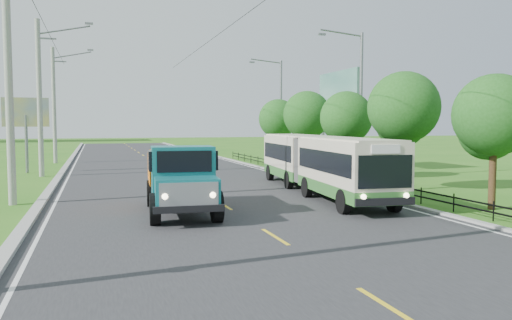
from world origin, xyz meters
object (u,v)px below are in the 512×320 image
tree_fifth (307,118)px  tree_back (278,121)px  pole_far (54,104)px  bus (319,160)px  planter_near (405,191)px  planter_far (282,165)px  tree_fourth (346,121)px  planter_mid (328,174)px  streetlight_mid (359,99)px  tree_second (493,120)px  streetlight_far (279,107)px  tree_third (403,112)px  billboard_left (26,117)px  pole_mid (40,97)px  billboard_right (338,98)px  pole_near (10,81)px  dump_truck (181,175)px

tree_fifth → tree_back: size_ratio=1.05×
pole_far → tree_back: bearing=-20.7°
bus → planter_near: bearing=-30.2°
planter_far → pole_far: bearing=146.9°
planter_far → tree_fifth: bearing=-56.0°
tree_fourth → planter_mid: size_ratio=8.06×
planter_mid → streetlight_mid: bearing=0.0°
tree_second → streetlight_mid: size_ratio=0.58×
streetlight_far → bus: size_ratio=0.64×
tree_third → billboard_left: tree_third is taller
pole_mid → planter_near: 23.08m
planter_near → planter_mid: (0.00, 8.00, 0.00)m
tree_fourth → tree_fifth: tree_fifth is taller
tree_second → tree_fifth: size_ratio=0.91×
pole_mid → planter_mid: bearing=-22.5°
tree_fourth → billboard_right: size_ratio=0.74×
tree_second → tree_fifth: bearing=90.0°
streetlight_mid → billboard_left: 22.51m
streetlight_mid → billboard_left: size_ratio=1.74×
tree_fourth → tree_fifth: 6.01m
tree_back → planter_mid: tree_back is taller
tree_fifth → tree_second: bearing=-90.0°
planter_mid → planter_far: size_ratio=1.00×
tree_fourth → pole_far: bearing=133.9°
planter_far → billboard_left: billboard_left is taller
pole_near → tree_third: pole_near is taller
pole_near → tree_back: size_ratio=1.82×
tree_second → pole_near: bearing=159.3°
tree_fifth → bus: bearing=-111.0°
billboard_right → pole_far: bearing=147.7°
streetlight_mid → planter_far: 9.46m
billboard_left → billboard_right: size_ratio=0.71×
planter_far → billboard_right: size_ratio=0.09×
planter_near → billboard_left: (-18.10, 18.00, 3.58)m
tree_second → dump_truck: 12.32m
planter_mid → billboard_right: size_ratio=0.09×
pole_mid → tree_second: pole_mid is taller
planter_near → pole_far: bearing=122.0°
tree_second → streetlight_far: 25.91m
dump_truck → planter_mid: bearing=45.1°
tree_fifth → streetlight_far: streetlight_far is taller
tree_second → dump_truck: (-11.83, 2.76, -2.07)m
tree_back → tree_fifth: bearing=-90.0°
billboard_left → streetlight_far: bearing=11.2°
streetlight_mid → planter_far: size_ratio=13.54×
tree_third → billboard_left: size_ratio=1.15×
tree_back → streetlight_far: (0.79, 1.86, 1.25)m
tree_fifth → bus: tree_fifth is taller
tree_second → planter_far: tree_second is taller
pole_near → bus: 14.05m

